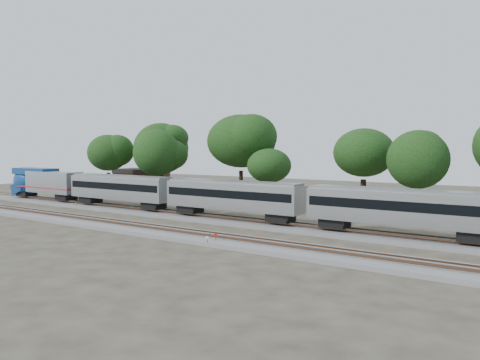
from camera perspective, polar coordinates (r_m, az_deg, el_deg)
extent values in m
plane|color=#383328|center=(51.94, -5.62, -5.98)|extent=(160.00, 160.00, 0.00)
cube|color=slate|center=(56.58, -1.71, -4.93)|extent=(160.00, 5.00, 0.40)
cube|color=brown|center=(55.94, -2.15, -4.56)|extent=(160.00, 0.08, 0.15)
cube|color=brown|center=(57.08, -1.29, -4.39)|extent=(160.00, 0.08, 0.15)
cube|color=slate|center=(48.94, -8.64, -6.38)|extent=(160.00, 5.00, 0.40)
cube|color=brown|center=(48.35, -9.22, -5.97)|extent=(160.00, 0.08, 0.15)
cube|color=brown|center=(49.39, -8.07, -5.74)|extent=(160.00, 0.08, 0.15)
cube|color=#B1B3B9|center=(81.12, -21.75, -0.24)|extent=(11.04, 3.13, 3.44)
ellipsoid|color=navy|center=(87.80, -24.64, -0.19)|extent=(5.63, 3.25, 4.79)
cube|color=navy|center=(85.30, -23.70, 0.99)|extent=(8.85, 3.06, 1.04)
cube|color=black|center=(87.29, -24.49, 0.48)|extent=(0.46, 2.40, 1.36)
cube|color=#A6192B|center=(82.22, -22.22, -0.82)|extent=(13.54, 3.17, 0.19)
cube|color=black|center=(87.81, -24.55, -1.45)|extent=(2.71, 2.29, 0.94)
cube|color=black|center=(78.70, -20.41, -1.93)|extent=(2.71, 2.29, 0.94)
cube|color=#B1B3B9|center=(68.72, -14.39, -0.93)|extent=(18.13, 3.13, 3.13)
cube|color=black|center=(68.70, -14.39, -0.67)|extent=(17.50, 3.18, 0.94)
cube|color=gray|center=(68.61, -14.41, 0.42)|extent=(17.71, 2.50, 0.36)
cube|color=black|center=(73.94, -17.73, -2.23)|extent=(2.71, 2.29, 0.94)
cube|color=black|center=(64.18, -10.47, -3.03)|extent=(2.71, 2.29, 0.94)
cube|color=#B1B3B9|center=(55.64, -0.93, -1.93)|extent=(18.13, 3.13, 3.13)
cube|color=black|center=(55.61, -0.93, -1.61)|extent=(17.50, 3.18, 0.94)
cube|color=gray|center=(55.50, -0.93, -0.27)|extent=(17.71, 2.50, 0.36)
cube|color=black|center=(59.87, -6.08, -3.49)|extent=(2.71, 2.29, 0.94)
cube|color=black|center=(52.43, 4.97, -4.55)|extent=(2.71, 2.29, 0.94)
cube|color=#B1B3B9|center=(47.26, 18.88, -3.20)|extent=(18.13, 3.13, 3.13)
cube|color=black|center=(47.22, 18.89, -2.83)|extent=(17.50, 3.18, 0.94)
cube|color=gray|center=(47.09, 18.93, -1.26)|extent=(17.71, 2.50, 0.36)
cube|color=black|center=(49.65, 11.48, -5.10)|extent=(2.71, 2.29, 0.94)
cube|color=black|center=(46.29, 26.73, -6.11)|extent=(2.71, 2.29, 0.94)
cylinder|color=#512D19|center=(43.41, -2.97, -7.27)|extent=(0.07, 0.07, 1.00)
cylinder|color=#B90D12|center=(43.33, -2.97, -6.70)|extent=(0.36, 0.07, 0.35)
cylinder|color=#512D19|center=(42.74, -4.02, -7.54)|extent=(0.06, 0.06, 0.87)
cylinder|color=silver|center=(42.66, -4.02, -7.03)|extent=(0.31, 0.06, 0.31)
cube|color=#512D19|center=(43.95, -5.28, -7.61)|extent=(0.57, 0.45, 0.30)
cube|color=maroon|center=(97.49, -11.90, -0.26)|extent=(10.21, 7.75, 3.78)
cube|color=black|center=(97.35, -11.92, 1.10)|extent=(10.43, 7.97, 0.85)
cylinder|color=black|center=(90.02, -15.71, -0.50)|extent=(0.70, 0.70, 4.30)
ellipsoid|color=black|center=(89.77, -15.78, 3.22)|extent=(8.11, 8.11, 6.90)
cylinder|color=black|center=(84.96, -9.53, -0.52)|extent=(0.70, 0.70, 4.74)
ellipsoid|color=black|center=(84.71, -9.58, 3.82)|extent=(8.93, 8.93, 7.59)
cylinder|color=black|center=(76.19, -10.09, -1.18)|extent=(0.70, 0.70, 4.37)
ellipsoid|color=black|center=(75.90, -10.14, 3.29)|extent=(8.25, 8.25, 7.01)
cylinder|color=black|center=(72.80, 0.13, -0.96)|extent=(0.70, 0.70, 5.36)
ellipsoid|color=black|center=(72.54, 0.13, 4.77)|extent=(10.11, 10.11, 8.59)
cylinder|color=black|center=(66.72, 3.56, -2.25)|extent=(0.70, 0.70, 3.45)
ellipsoid|color=black|center=(66.38, 3.57, 1.77)|extent=(6.50, 6.50, 5.53)
cylinder|color=black|center=(68.69, 14.78, -1.78)|extent=(0.70, 0.70, 4.44)
ellipsoid|color=black|center=(68.36, 14.87, 3.25)|extent=(8.37, 8.37, 7.11)
cylinder|color=black|center=(61.91, 20.73, -2.72)|extent=(0.70, 0.70, 4.04)
ellipsoid|color=black|center=(61.53, 20.85, 2.36)|extent=(7.62, 7.62, 6.48)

